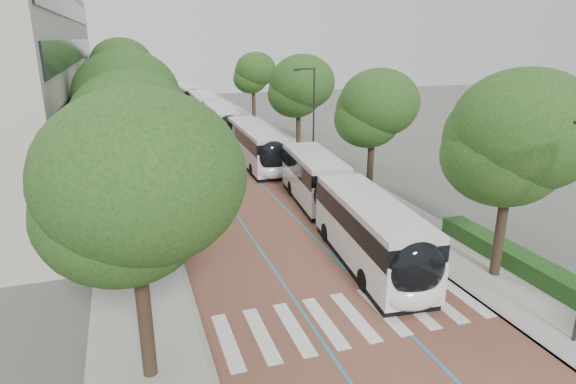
{
  "coord_description": "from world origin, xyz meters",
  "views": [
    {
      "loc": [
        -7.49,
        -13.56,
        10.33
      ],
      "look_at": [
        0.46,
        9.75,
        2.4
      ],
      "focal_mm": 30.0,
      "sensor_mm": 36.0,
      "label": 1
    }
  ],
  "objects": [
    {
      "name": "trees_left",
      "position": [
        -7.5,
        24.23,
        6.49
      ],
      "size": [
        6.37,
        60.49,
        9.78
      ],
      "color": "black",
      "rests_on": "ground"
    },
    {
      "name": "lamp_post_left",
      "position": [
        -6.1,
        8.0,
        4.12
      ],
      "size": [
        0.14,
        0.14,
        8.0
      ],
      "primitive_type": "cylinder",
      "color": "#2B2C2E",
      "rests_on": "sidewalk_left"
    },
    {
      "name": "bus_queued_3",
      "position": [
        2.35,
        64.1,
        1.62
      ],
      "size": [
        2.81,
        12.45,
        3.2
      ],
      "rotation": [
        0.0,
        0.0,
        0.02
      ],
      "color": "silver",
      "rests_on": "ground"
    },
    {
      "name": "sidewalk_right",
      "position": [
        7.5,
        40.0,
        0.06
      ],
      "size": [
        4.0,
        140.0,
        0.12
      ],
      "primitive_type": "cube",
      "color": "#9C9994",
      "rests_on": "ground"
    },
    {
      "name": "sidewalk_left",
      "position": [
        -7.5,
        40.0,
        0.06
      ],
      "size": [
        4.0,
        140.0,
        0.12
      ],
      "primitive_type": "cube",
      "color": "#9C9994",
      "rests_on": "ground"
    },
    {
      "name": "trees_right",
      "position": [
        7.7,
        19.6,
        5.95
      ],
      "size": [
        5.98,
        47.43,
        8.65
      ],
      "color": "black",
      "rests_on": "ground"
    },
    {
      "name": "hedge",
      "position": [
        9.1,
        0.0,
        0.52
      ],
      "size": [
        1.2,
        14.0,
        0.8
      ],
      "primitive_type": "cube",
      "color": "#163D15",
      "rests_on": "sidewalk_right"
    },
    {
      "name": "lane_line_left",
      "position": [
        -1.6,
        40.0,
        0.02
      ],
      "size": [
        0.12,
        126.0,
        0.01
      ],
      "primitive_type": "cube",
      "color": "teal",
      "rests_on": "road"
    },
    {
      "name": "streetlight_far",
      "position": [
        6.62,
        22.0,
        4.82
      ],
      "size": [
        1.82,
        0.2,
        8.0
      ],
      "color": "#2B2C2E",
      "rests_on": "sidewalk_right"
    },
    {
      "name": "zebra_crossing",
      "position": [
        0.2,
        1.0,
        0.03
      ],
      "size": [
        10.55,
        3.6,
        0.01
      ],
      "color": "silver",
      "rests_on": "ground"
    },
    {
      "name": "lane_line_right",
      "position": [
        1.6,
        40.0,
        0.02
      ],
      "size": [
        0.12,
        126.0,
        0.01
      ],
      "primitive_type": "cube",
      "color": "teal",
      "rests_on": "road"
    },
    {
      "name": "road",
      "position": [
        0.0,
        40.0,
        0.01
      ],
      "size": [
        11.0,
        140.0,
        0.02
      ],
      "primitive_type": "cube",
      "color": "brown",
      "rests_on": "ground"
    },
    {
      "name": "bus_queued_1",
      "position": [
        2.41,
        37.95,
        1.62
      ],
      "size": [
        3.09,
        12.5,
        3.2
      ],
      "rotation": [
        0.0,
        0.0,
        -0.05
      ],
      "color": "silver",
      "rests_on": "ground"
    },
    {
      "name": "bus_queued_0",
      "position": [
        2.78,
        24.79,
        1.62
      ],
      "size": [
        2.89,
        12.47,
        3.2
      ],
      "rotation": [
        0.0,
        0.0,
        -0.03
      ],
      "color": "silver",
      "rests_on": "ground"
    },
    {
      "name": "kerb_left",
      "position": [
        -5.6,
        40.0,
        0.06
      ],
      "size": [
        0.2,
        140.0,
        0.14
      ],
      "primitive_type": "cube",
      "color": "gray",
      "rests_on": "ground"
    },
    {
      "name": "ground",
      "position": [
        0.0,
        0.0,
        0.0
      ],
      "size": [
        160.0,
        160.0,
        0.0
      ],
      "primitive_type": "plane",
      "color": "#51544C",
      "rests_on": "ground"
    },
    {
      "name": "kerb_right",
      "position": [
        5.6,
        40.0,
        0.06
      ],
      "size": [
        0.2,
        140.0,
        0.14
      ],
      "primitive_type": "cube",
      "color": "gray",
      "rests_on": "ground"
    },
    {
      "name": "lead_bus",
      "position": [
        3.23,
        8.68,
        1.63
      ],
      "size": [
        4.31,
        18.55,
        3.2
      ],
      "rotation": [
        0.0,
        0.0,
        -0.1
      ],
      "color": "black",
      "rests_on": "ground"
    },
    {
      "name": "bus_queued_2",
      "position": [
        2.61,
        50.62,
        1.62
      ],
      "size": [
        2.88,
        12.46,
        3.2
      ],
      "rotation": [
        0.0,
        0.0,
        -0.03
      ],
      "color": "silver",
      "rests_on": "ground"
    }
  ]
}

